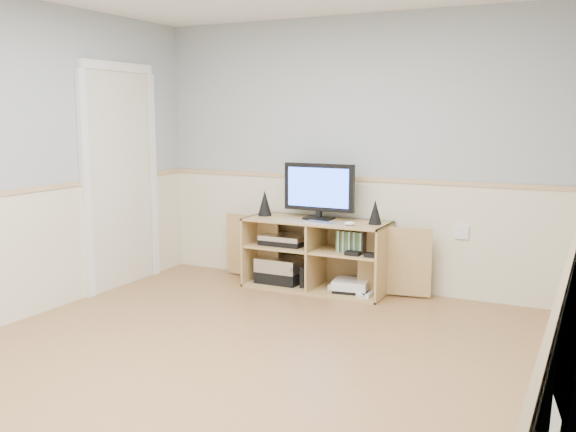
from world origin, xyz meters
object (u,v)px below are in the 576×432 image
(media_cabinet, at_px, (319,253))
(monitor, at_px, (319,189))
(game_consoles, at_px, (350,286))
(keyboard, at_px, (320,222))

(media_cabinet, xyz_separation_m, monitor, (0.00, -0.01, 0.60))
(media_cabinet, distance_m, game_consoles, 0.44)
(monitor, bearing_deg, media_cabinet, 90.00)
(media_cabinet, distance_m, keyboard, 0.39)
(media_cabinet, relative_size, monitor, 3.07)
(keyboard, bearing_deg, game_consoles, 36.10)
(monitor, height_order, keyboard, monitor)
(media_cabinet, height_order, keyboard, keyboard)
(monitor, bearing_deg, game_consoles, -10.02)
(media_cabinet, bearing_deg, keyboard, -63.95)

